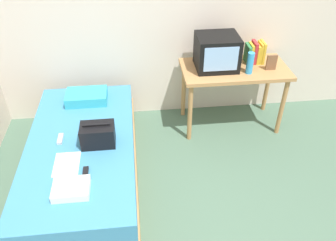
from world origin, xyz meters
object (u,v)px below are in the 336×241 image
Objects in this scene: remote_dark at (85,174)px; bed at (84,162)px; tv at (217,52)px; magazine at (67,164)px; pillow at (87,97)px; picture_frame at (271,62)px; water_bottle at (250,63)px; folded_towel at (71,189)px; handbag at (98,135)px; book_row at (255,53)px; remote_silver at (60,139)px; desk at (234,75)px.

bed is at bearing 101.43° from remote_dark.
tv reaches higher than magazine.
pillow is at bearing 93.60° from remote_dark.
picture_frame is (0.57, -0.12, -0.10)m from tv.
water_bottle reaches higher than remote_dark.
remote_dark reaches higher than magazine.
magazine is at bearing 103.76° from folded_towel.
handbag is at bearing -77.48° from pillow.
folded_towel is at bearing -141.55° from book_row.
bed is 0.51m from remote_dark.
water_bottle is 2.17m from folded_towel.
handbag is 0.41m from remote_dark.
handbag is 0.38m from remote_silver.
tv is at bearing 171.47° from desk.
desk reaches higher than pillow.
water_bottle is 0.78× the size of handbag.
folded_towel is (-0.00, -0.60, 0.28)m from bed.
book_row is at bearing 25.03° from desk.
picture_frame is (0.12, -0.20, -0.03)m from book_row.
magazine is 2.01× the size of remote_silver.
desk is at bearing 29.33° from handbag.
desk is 2.72× the size of pillow.
folded_towel is at bearing -90.91° from pillow.
remote_silver is at bearing -163.60° from picture_frame.
book_row is 2.25m from remote_dark.
pillow is 1.29m from folded_towel.
remote_dark and remote_silver have the same top height.
remote_dark is (0.07, -1.11, -0.04)m from pillow.
water_bottle is at bearing -27.18° from tv.
magazine is at bearing -152.97° from water_bottle.
book_row is (0.13, 0.25, -0.01)m from water_bottle.
desk is at bearing 166.93° from picture_frame.
pillow is 2.97× the size of remote_silver.
water_bottle reaches higher than handbag.
magazine is 0.32m from folded_towel.
magazine is at bearing -73.88° from remote_silver.
magazine is (-1.71, -1.06, -0.16)m from desk.
water_bottle is at bearing 32.88° from remote_dark.
folded_towel is (-1.64, -1.38, -0.13)m from desk.
handbag is 2.08× the size of remote_silver.
handbag is at bearing -13.05° from bed.
remote_silver is at bearing 164.08° from bed.
magazine is at bearing -136.33° from handbag.
desk is 6.88× the size of picture_frame.
pillow is (-1.73, 0.04, -0.32)m from water_bottle.
water_bottle reaches higher than folded_towel.
remote_dark is at bearing -103.27° from handbag.
pillow is at bearing 88.61° from bed.
remote_dark is at bearing -86.40° from pillow.
magazine is (-2.08, -0.98, -0.34)m from picture_frame.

